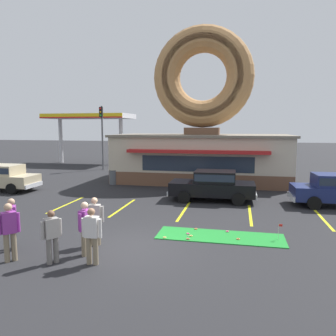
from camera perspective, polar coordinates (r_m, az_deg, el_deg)
ground_plane at (r=10.97m, az=-6.83°, el=-13.61°), size 160.00×160.00×0.00m
donut_shop_building at (r=23.77m, az=5.97°, el=6.73°), size 12.30×6.75×10.96m
putting_mat at (r=12.02m, az=9.04°, el=-11.69°), size 4.47×1.43×0.03m
mini_donut_near_left at (r=12.51m, az=10.30°, el=-10.80°), size 0.13×0.13×0.04m
mini_donut_near_right at (r=11.78m, az=12.11°, el=-11.98°), size 0.13×0.13×0.04m
mini_donut_mid_left at (r=11.69m, az=-0.59°, el=-11.99°), size 0.13×0.13×0.04m
mini_donut_mid_centre at (r=11.88m, az=4.03°, el=-11.68°), size 0.13×0.13×0.04m
mini_donut_mid_right at (r=11.57m, az=3.50°, el=-12.20°), size 0.13×0.13×0.04m
mini_donut_far_left at (r=12.10m, az=3.51°, el=-11.32°), size 0.13×0.13×0.04m
mini_donut_far_centre at (r=12.65m, az=4.88°, el=-10.51°), size 0.13×0.13×0.04m
golf_ball at (r=11.88m, az=3.45°, el=-11.67°), size 0.04×0.04×0.04m
putting_flag_pin at (r=12.05m, az=18.89°, el=-9.83°), size 0.13×0.01×0.55m
car_champagne at (r=22.53m, az=-26.96°, el=-1.33°), size 4.57×1.99×1.60m
car_black at (r=17.46m, az=7.86°, el=-2.86°), size 4.58×2.02×1.60m
pedestrian_blue_sweater_man at (r=10.33m, az=-14.22°, el=-9.73°), size 0.28×0.59×1.65m
pedestrian_hooded_kid at (r=11.58m, az=-25.48°, el=-8.39°), size 0.41×0.51×1.65m
pedestrian_leather_jacket_man at (r=10.59m, az=-25.91°, el=-9.58°), size 0.43×0.47×1.72m
pedestrian_clipboard_woman at (r=10.01m, az=-19.58°, el=-10.85°), size 0.42×0.49×1.55m
pedestrian_beanie_man at (r=9.62m, az=-13.14°, el=-11.05°), size 0.60×0.25×1.63m
pedestrian_crossing_woman at (r=11.12m, az=-12.62°, el=-8.65°), size 0.58×0.32×1.60m
trash_bin at (r=22.69m, az=-9.50°, el=-1.56°), size 0.57×0.57×0.97m
traffic_light_pole at (r=30.57m, az=-11.44°, el=6.64°), size 0.28×0.47×5.80m
gas_station_canopy at (r=36.27m, az=-13.51°, el=8.45°), size 9.00×4.46×5.30m
parking_stripe_far_left at (r=17.37m, az=-17.26°, el=-6.10°), size 0.12×3.60×0.01m
parking_stripe_left at (r=16.13m, az=-7.87°, el=-6.85°), size 0.12×3.60×0.01m
parking_stripe_mid_left at (r=15.38m, az=2.78°, el=-7.48°), size 0.12×3.60×0.01m
parking_stripe_centre at (r=15.19m, az=14.12°, el=-7.87°), size 0.12×3.60×0.01m
parking_stripe_mid_right at (r=15.60m, az=25.31°, el=-7.95°), size 0.12×3.60×0.01m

